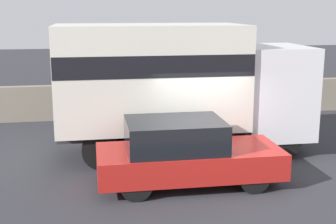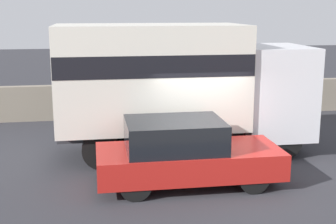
{
  "view_description": "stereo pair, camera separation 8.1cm",
  "coord_description": "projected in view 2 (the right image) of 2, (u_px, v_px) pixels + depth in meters",
  "views": [
    {
      "loc": [
        -2.81,
        -10.14,
        4.07
      ],
      "look_at": [
        -0.87,
        1.34,
        1.49
      ],
      "focal_mm": 50.0,
      "sensor_mm": 36.0,
      "label": 1
    },
    {
      "loc": [
        -2.73,
        -10.15,
        4.07
      ],
      "look_at": [
        -0.87,
        1.34,
        1.49
      ],
      "focal_mm": 50.0,
      "sensor_mm": 36.0,
      "label": 2
    }
  ],
  "objects": [
    {
      "name": "car_hatchback",
      "position": [
        184.0,
        153.0,
        10.91
      ],
      "size": [
        4.29,
        1.8,
        1.57
      ],
      "color": "#B21E19",
      "rests_on": "ground_plane"
    },
    {
      "name": "stone_wall_backdrop",
      "position": [
        166.0,
        99.0,
        18.03
      ],
      "size": [
        60.0,
        0.35,
        1.3
      ],
      "color": "gray",
      "rests_on": "ground_plane"
    },
    {
      "name": "ground_plane",
      "position": [
        213.0,
        184.0,
        11.09
      ],
      "size": [
        80.0,
        80.0,
        0.0
      ],
      "primitive_type": "plane",
      "color": "#2D2D33"
    },
    {
      "name": "box_truck",
      "position": [
        177.0,
        81.0,
        13.05
      ],
      "size": [
        7.06,
        2.61,
        3.65
      ],
      "color": "silver",
      "rests_on": "ground_plane"
    }
  ]
}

